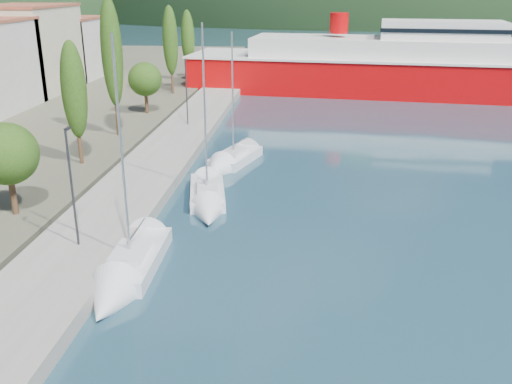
# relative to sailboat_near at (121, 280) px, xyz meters

# --- Properties ---
(ground) EXTENTS (1400.00, 1400.00, 0.00)m
(ground) POSITION_rel_sailboat_near_xyz_m (5.95, 109.96, -0.33)
(ground) COLOR #224454
(quay) EXTENTS (5.00, 88.00, 0.80)m
(quay) POSITION_rel_sailboat_near_xyz_m (-3.05, 15.96, 0.07)
(quay) COLOR gray
(quay) RESTS_ON ground
(tree_row) EXTENTS (3.54, 64.76, 11.75)m
(tree_row) POSITION_rel_sailboat_near_xyz_m (-8.41, 21.48, 5.53)
(tree_row) COLOR #47301E
(tree_row) RESTS_ON land_strip
(lamp_posts) EXTENTS (0.15, 49.36, 6.06)m
(lamp_posts) POSITION_rel_sailboat_near_xyz_m (-3.05, 4.03, 3.75)
(lamp_posts) COLOR #2D2D33
(lamp_posts) RESTS_ON quay
(sailboat_near) EXTENTS (2.74, 8.66, 12.37)m
(sailboat_near) POSITION_rel_sailboat_near_xyz_m (0.00, 0.00, 0.00)
(sailboat_near) COLOR silver
(sailboat_near) RESTS_ON ground
(sailboat_mid) EXTENTS (3.76, 8.63, 12.04)m
(sailboat_mid) POSITION_rel_sailboat_near_xyz_m (2.27, 10.16, -0.03)
(sailboat_mid) COLOR silver
(sailboat_mid) RESTS_ON ground
(sailboat_far) EXTENTS (4.55, 7.84, 10.99)m
(sailboat_far) POSITION_rel_sailboat_near_xyz_m (2.13, 18.49, -0.02)
(sailboat_far) COLOR silver
(sailboat_far) RESTS_ON ground
(ferry) EXTENTS (53.38, 16.85, 10.42)m
(ferry) POSITION_rel_sailboat_near_xyz_m (19.00, 51.88, 2.84)
(ferry) COLOR #B90507
(ferry) RESTS_ON ground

